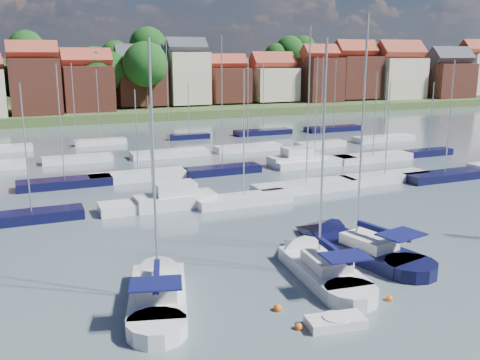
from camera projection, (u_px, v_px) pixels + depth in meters
name	position (u px, v px, depth m)	size (l,w,h in m)	color
ground	(172.00, 162.00, 66.97)	(260.00, 260.00, 0.00)	#495763
sailboat_left	(158.00, 287.00, 29.95)	(5.77, 11.49, 15.12)	silver
sailboat_centre	(313.00, 263.00, 33.37)	(4.10, 11.45, 15.24)	silver
sailboat_navy	(345.00, 244.00, 36.77)	(5.78, 12.64, 16.91)	black
tender	(336.00, 322.00, 26.26)	(3.05, 1.75, 0.62)	silver
buoy_b	(298.00, 329.00, 26.08)	(0.42, 0.42, 0.42)	#D85914
buoy_c	(278.00, 310.00, 27.98)	(0.47, 0.47, 0.47)	#D85914
buoy_d	(389.00, 300.00, 29.11)	(0.41, 0.41, 0.41)	#D85914
buoy_e	(391.00, 240.00, 38.61)	(0.44, 0.44, 0.44)	#D85914
marina_field	(198.00, 165.00, 63.24)	(79.62, 41.41, 15.93)	silver
far_shore_town	(88.00, 87.00, 149.87)	(212.46, 90.00, 22.27)	#45572B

